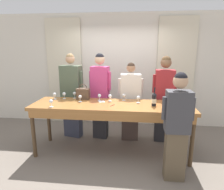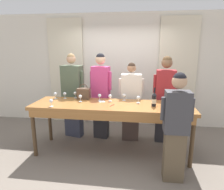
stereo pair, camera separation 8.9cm
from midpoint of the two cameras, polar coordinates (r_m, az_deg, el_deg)
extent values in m
plane|color=#70665B|center=(4.03, 0.49, -15.87)|extent=(18.00, 18.00, 0.00)
cube|color=silver|center=(5.13, 2.82, 7.00)|extent=(12.00, 0.06, 2.80)
cube|color=beige|center=(5.38, -12.36, 6.40)|extent=(0.90, 0.03, 2.69)
cube|color=beige|center=(5.15, 18.55, 5.71)|extent=(0.90, 0.03, 2.69)
cube|color=#9E6633|center=(3.67, 0.52, -3.04)|extent=(2.92, 0.81, 0.06)
cube|color=#9E6633|center=(3.33, -0.34, -6.42)|extent=(2.80, 0.03, 0.12)
cylinder|color=#4C3823|center=(3.95, -20.81, -10.13)|extent=(0.07, 0.07, 0.90)
cylinder|color=#4C3823|center=(3.63, 22.56, -12.46)|extent=(0.07, 0.07, 0.90)
cylinder|color=#4C3823|center=(4.50, -16.82, -6.94)|extent=(0.07, 0.07, 0.90)
cylinder|color=#4C3823|center=(4.22, 20.35, -8.61)|extent=(0.07, 0.07, 0.90)
cylinder|color=black|center=(3.59, 12.59, -1.57)|extent=(0.08, 0.08, 0.20)
cone|color=black|center=(3.56, 12.69, 0.33)|extent=(0.08, 0.08, 0.04)
cylinder|color=black|center=(3.55, 12.75, 1.38)|extent=(0.03, 0.03, 0.09)
cylinder|color=beige|center=(3.59, 12.59, -1.73)|extent=(0.08, 0.08, 0.08)
cube|color=brown|center=(4.04, -7.47, 0.41)|extent=(0.25, 0.15, 0.21)
torus|color=brown|center=(4.01, -7.52, 2.00)|extent=(0.17, 0.01, 0.17)
cylinder|color=white|center=(3.87, 17.51, -2.31)|extent=(0.07, 0.07, 0.00)
cylinder|color=white|center=(3.86, 17.55, -1.80)|extent=(0.01, 0.01, 0.07)
sphere|color=white|center=(3.84, 17.61, -0.91)|extent=(0.07, 0.07, 0.07)
cylinder|color=white|center=(3.86, -8.33, -1.84)|extent=(0.07, 0.07, 0.00)
cylinder|color=white|center=(3.85, -8.35, -1.33)|extent=(0.01, 0.01, 0.07)
sphere|color=white|center=(3.83, -8.38, -0.44)|extent=(0.07, 0.07, 0.07)
sphere|color=maroon|center=(3.84, -8.38, -0.56)|extent=(0.04, 0.04, 0.04)
cylinder|color=white|center=(3.91, -2.90, -1.53)|extent=(0.07, 0.07, 0.00)
cylinder|color=white|center=(3.90, -2.90, -1.02)|extent=(0.01, 0.01, 0.07)
sphere|color=white|center=(3.88, -2.91, -0.14)|extent=(0.07, 0.07, 0.07)
cylinder|color=white|center=(3.65, -16.22, -3.11)|extent=(0.07, 0.07, 0.00)
cylinder|color=white|center=(3.65, -16.25, -2.58)|extent=(0.01, 0.01, 0.07)
sphere|color=white|center=(3.63, -16.32, -1.64)|extent=(0.07, 0.07, 0.07)
sphere|color=maroon|center=(3.63, -16.31, -1.77)|extent=(0.04, 0.04, 0.04)
cylinder|color=white|center=(3.57, 19.01, -3.72)|extent=(0.07, 0.07, 0.00)
cylinder|color=white|center=(3.56, 19.05, -3.18)|extent=(0.01, 0.01, 0.07)
sphere|color=white|center=(3.54, 19.13, -2.22)|extent=(0.07, 0.07, 0.07)
sphere|color=maroon|center=(3.54, 19.12, -2.35)|extent=(0.04, 0.04, 0.04)
cylinder|color=white|center=(4.16, -12.69, -0.93)|extent=(0.07, 0.07, 0.00)
cylinder|color=white|center=(4.15, -12.71, -0.46)|extent=(0.01, 0.01, 0.07)
sphere|color=white|center=(4.13, -12.75, 0.38)|extent=(0.07, 0.07, 0.07)
cylinder|color=white|center=(4.15, -9.82, -0.81)|extent=(0.07, 0.07, 0.00)
cylinder|color=white|center=(4.14, -9.84, -0.33)|extent=(0.01, 0.01, 0.07)
sphere|color=white|center=(4.13, -9.87, 0.50)|extent=(0.07, 0.07, 0.07)
cylinder|color=white|center=(3.97, 17.28, -1.90)|extent=(0.07, 0.07, 0.00)
cylinder|color=white|center=(3.96, 17.32, -1.41)|extent=(0.01, 0.01, 0.07)
sphere|color=white|center=(3.94, 17.38, -0.54)|extent=(0.07, 0.07, 0.07)
sphere|color=maroon|center=(3.94, 17.37, -0.66)|extent=(0.04, 0.04, 0.04)
cylinder|color=white|center=(3.92, 4.13, -1.50)|extent=(0.07, 0.07, 0.00)
cylinder|color=white|center=(3.91, 4.13, -1.00)|extent=(0.01, 0.01, 0.07)
sphere|color=white|center=(3.89, 4.15, -0.12)|extent=(0.07, 0.07, 0.07)
sphere|color=maroon|center=(3.90, 4.15, -0.24)|extent=(0.04, 0.04, 0.04)
cylinder|color=white|center=(3.86, 0.13, -1.70)|extent=(0.07, 0.07, 0.00)
cylinder|color=white|center=(3.85, 0.13, -1.19)|extent=(0.01, 0.01, 0.07)
sphere|color=white|center=(3.83, 0.14, -0.30)|extent=(0.07, 0.07, 0.07)
sphere|color=maroon|center=(3.84, 0.14, -0.42)|extent=(0.04, 0.04, 0.04)
cylinder|color=white|center=(3.76, 8.17, -2.23)|extent=(0.07, 0.07, 0.00)
cylinder|color=white|center=(3.75, 8.19, -1.71)|extent=(0.01, 0.01, 0.07)
sphere|color=white|center=(3.74, 8.22, -0.79)|extent=(0.07, 0.07, 0.07)
sphere|color=maroon|center=(3.74, 8.22, -0.92)|extent=(0.04, 0.04, 0.04)
cylinder|color=white|center=(4.18, -15.22, -1.01)|extent=(0.07, 0.07, 0.00)
cylinder|color=white|center=(4.17, -15.25, -0.54)|extent=(0.01, 0.01, 0.07)
sphere|color=white|center=(4.15, -15.30, 0.29)|extent=(0.07, 0.07, 0.07)
sphere|color=maroon|center=(4.16, -15.29, 0.18)|extent=(0.04, 0.04, 0.04)
cube|color=white|center=(3.82, -2.27, -1.87)|extent=(0.14, 0.14, 0.00)
cylinder|color=maroon|center=(3.56, 0.77, -2.96)|extent=(0.07, 0.14, 0.01)
cube|color=#383D51|center=(4.60, -10.31, -6.16)|extent=(0.42, 0.27, 0.89)
cube|color=#4C5B47|center=(4.40, -10.75, 3.71)|extent=(0.49, 0.31, 0.71)
sphere|color=tan|center=(4.35, -11.03, 10.05)|extent=(0.19, 0.19, 0.19)
sphere|color=#93754C|center=(4.35, -11.05, 10.49)|extent=(0.17, 0.17, 0.17)
cylinder|color=#4C5B47|center=(4.27, -7.93, 4.23)|extent=(0.08, 0.08, 0.39)
cylinder|color=#4C5B47|center=(4.53, -13.46, 4.52)|extent=(0.08, 0.08, 0.39)
cube|color=#28282D|center=(4.46, -2.53, -6.67)|extent=(0.33, 0.23, 0.89)
cube|color=#C63D7A|center=(4.25, -2.64, 3.44)|extent=(0.39, 0.27, 0.70)
sphere|color=#DBAD89|center=(4.19, -2.71, 10.08)|extent=(0.21, 0.21, 0.21)
sphere|color=black|center=(4.19, -2.72, 10.58)|extent=(0.18, 0.18, 0.18)
cylinder|color=#C63D7A|center=(4.18, 0.01, 4.02)|extent=(0.08, 0.08, 0.39)
cylinder|color=#C63D7A|center=(4.31, -5.23, 4.25)|extent=(0.08, 0.08, 0.39)
cube|color=#473833|center=(4.41, 5.86, -7.54)|extent=(0.36, 0.25, 0.80)
cube|color=silver|center=(4.20, 6.09, 1.66)|extent=(0.43, 0.30, 0.64)
sphere|color=#9E7051|center=(4.14, 6.25, 7.67)|extent=(0.18, 0.18, 0.18)
sphere|color=#332319|center=(4.13, 6.26, 8.11)|extent=(0.16, 0.16, 0.16)
cylinder|color=silver|center=(4.21, 9.22, 2.23)|extent=(0.07, 0.07, 0.35)
cylinder|color=silver|center=(4.19, 2.99, 2.36)|extent=(0.07, 0.07, 0.35)
cube|color=#28282D|center=(4.43, 14.99, -7.44)|extent=(0.33, 0.22, 0.86)
cube|color=maroon|center=(4.23, 15.61, 2.33)|extent=(0.39, 0.26, 0.68)
sphere|color=brown|center=(4.17, 16.03, 8.87)|extent=(0.22, 0.22, 0.22)
sphere|color=brown|center=(4.16, 16.06, 9.39)|extent=(0.19, 0.19, 0.19)
cylinder|color=maroon|center=(4.25, 18.50, 2.87)|extent=(0.07, 0.07, 0.37)
cylinder|color=maroon|center=(4.20, 12.77, 3.13)|extent=(0.07, 0.07, 0.37)
cube|color=brown|center=(3.28, 17.96, -16.25)|extent=(0.30, 0.21, 0.77)
cube|color=#3D3D42|center=(3.00, 18.90, -4.66)|extent=(0.35, 0.25, 0.61)
sphere|color=tan|center=(2.90, 19.56, 3.66)|extent=(0.21, 0.21, 0.21)
sphere|color=black|center=(2.90, 19.62, 4.36)|extent=(0.18, 0.18, 0.18)
cylinder|color=#3D3D42|center=(2.95, 15.25, -3.77)|extent=(0.07, 0.07, 0.34)
cylinder|color=#3D3D42|center=(3.04, 22.59, -3.87)|extent=(0.07, 0.07, 0.34)
camera|label=1|loc=(0.04, -89.31, 0.16)|focal=32.00mm
camera|label=2|loc=(0.04, 90.69, -0.16)|focal=32.00mm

